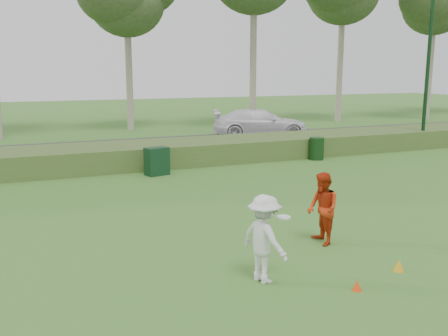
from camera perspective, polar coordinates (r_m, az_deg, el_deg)
name	(u,v)px	position (r m, az deg, el deg)	size (l,w,h in m)	color
ground	(300,264)	(10.56, 8.68, -10.84)	(120.00, 120.00, 0.00)	#326A23
reed_strip	(150,154)	(21.24, -8.48, 1.59)	(80.00, 3.00, 0.90)	#3C5A24
park_road	(125,147)	(26.12, -11.24, 2.34)	(80.00, 6.00, 0.06)	#2D2D2D
lamp_post	(430,36)	(27.29, 22.51, 13.81)	(0.70, 0.70, 8.18)	black
tree_7	(435,0)	(44.40, 23.01, 17.30)	(6.50, 6.50, 12.50)	gray
player_white	(264,239)	(9.40, 4.64, -8.07)	(0.99, 1.22, 1.68)	silver
player_red	(323,209)	(11.59, 11.20, -4.59)	(0.81, 0.63, 1.66)	red
cone_orange	(357,285)	(9.58, 14.97, -12.82)	(0.18, 0.18, 0.20)	#EA400C
cone_yellow	(399,265)	(10.66, 19.35, -10.44)	(0.22, 0.22, 0.25)	gold
utility_cabinet	(157,161)	(19.07, -7.67, 0.77)	(0.85, 0.53, 1.06)	#10321B
trash_bin	(316,149)	(22.59, 10.52, 2.20)	(0.66, 0.66, 0.99)	black
car_right	(260,123)	(29.47, 4.19, 5.15)	(2.28, 5.60, 1.62)	white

